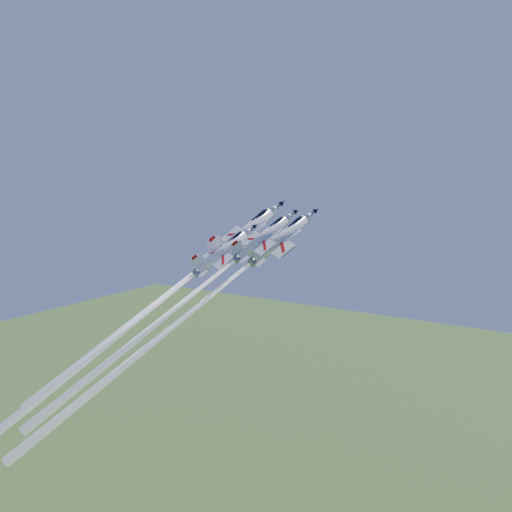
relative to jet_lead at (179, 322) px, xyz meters
The scene contains 4 objects.
jet_lead is the anchor object (origin of this frame).
jet_left 6.11m from the jet_lead, 155.30° to the left, with size 26.23×37.65×40.63m.
jet_right 6.11m from the jet_lead, 57.20° to the right, with size 24.84×36.27×39.62m.
jet_slot 8.16m from the jet_lead, 139.10° to the right, with size 25.79×37.75×41.31m.
Camera 1 is at (55.00, -86.07, 102.27)m, focal length 40.00 mm.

